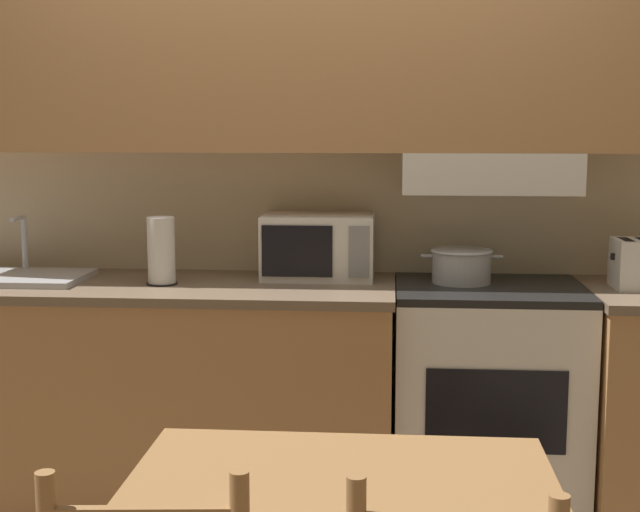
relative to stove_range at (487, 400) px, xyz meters
name	(u,v)px	position (x,y,z in m)	size (l,w,h in m)	color
ground_plane	(319,476)	(-0.69, 0.30, -0.46)	(16.00, 16.00, 0.00)	brown
wall_back	(322,137)	(-0.67, 0.24, 1.03)	(5.51, 0.38, 2.55)	beige
lower_counter_main	(160,394)	(-1.31, -0.02, 0.00)	(1.89, 0.67, 0.92)	tan
stove_range	(487,400)	(0.00, 0.00, 0.00)	(0.73, 0.61, 0.92)	white
cooking_pot	(462,265)	(-0.11, 0.06, 0.53)	(0.32, 0.24, 0.13)	#B7BABF
microwave	(318,247)	(-0.68, 0.13, 0.59)	(0.45, 0.29, 0.26)	white
sink_basin	(12,276)	(-1.91, -0.02, 0.48)	(0.59, 0.38, 0.25)	#B7BABF
paper_towel_roll	(161,251)	(-1.28, -0.06, 0.59)	(0.12, 0.12, 0.27)	black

